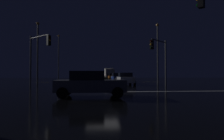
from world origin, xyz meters
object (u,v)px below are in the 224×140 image
sedan_gray_crossing (90,84)px  sedan_black (110,76)px  sedan_white (125,79)px  streetlamp_left_far (59,54)px  traffic_signal_ne (160,53)px  box_truck (109,73)px  streetlamp_left_near (38,48)px  sedan_blue (118,78)px  sedan_silver (117,77)px  traffic_signal_nw (38,50)px  sedan_orange (113,77)px  streetlamp_right_near (158,49)px

sedan_gray_crossing → sedan_black: bearing=83.8°
sedan_white → sedan_gray_crossing: size_ratio=1.00×
sedan_white → streetlamp_left_far: streetlamp_left_far is taller
streetlamp_left_far → traffic_signal_ne: bearing=-55.2°
sedan_black → traffic_signal_ne: traffic_signal_ne is taller
sedan_black → box_truck: box_truck is taller
streetlamp_left_near → streetlamp_left_far: bearing=90.0°
sedan_blue → sedan_black: bearing=89.5°
streetlamp_left_near → sedan_silver: bearing=35.5°
sedan_silver → streetlamp_left_near: (-12.14, -8.66, 4.26)m
sedan_gray_crossing → streetlamp_left_far: bearing=103.5°
traffic_signal_nw → streetlamp_left_near: (-1.86, 6.36, 1.08)m
sedan_gray_crossing → traffic_signal_nw: (-5.90, 10.03, 3.18)m
box_truck → streetlamp_left_far: streetlamp_left_far is taller
sedan_white → traffic_signal_ne: bearing=-42.3°
sedan_gray_crossing → streetlamp_left_near: size_ratio=0.49×
sedan_black → box_truck: bearing=87.6°
sedan_white → sedan_silver: same height
sedan_white → sedan_orange: same height
sedan_silver → box_truck: bearing=90.0°
traffic_signal_nw → streetlamp_left_far: bearing=94.8°
sedan_black → traffic_signal_nw: size_ratio=0.75×
streetlamp_left_near → streetlamp_right_near: bearing=0.0°
sedan_gray_crossing → streetlamp_left_near: bearing=115.4°
sedan_silver → traffic_signal_nw: 18.48m
sedan_blue → traffic_signal_ne: bearing=-66.2°
streetlamp_left_far → sedan_blue: bearing=-49.3°
sedan_gray_crossing → streetlamp_left_near: 18.64m
sedan_white → streetlamp_left_near: bearing=165.5°
streetlamp_left_near → streetlamp_left_far: 16.02m
sedan_orange → streetlamp_left_near: (-11.98, -15.30, 4.26)m
sedan_blue → sedan_black: 18.37m
sedan_blue → traffic_signal_ne: size_ratio=0.79×
sedan_white → streetlamp_left_far: size_ratio=0.43×
streetlamp_right_near → streetlamp_left_far: bearing=137.3°
traffic_signal_nw → streetlamp_right_near: 16.77m
traffic_signal_ne → streetlamp_left_far: (-15.53, 22.31, 1.98)m
box_truck → sedan_black: bearing=-92.4°
sedan_blue → box_truck: 26.25m
sedan_gray_crossing → box_truck: bearing=84.4°
streetlamp_right_near → traffic_signal_ne: bearing=-106.0°
sedan_gray_crossing → traffic_signal_ne: 13.07m
sedan_white → traffic_signal_nw: size_ratio=0.75×
sedan_white → box_truck: 31.76m
sedan_gray_crossing → traffic_signal_ne: traffic_signal_ne is taller
streetlamp_left_near → streetlamp_right_near: streetlamp_right_near is taller
sedan_white → sedan_gray_crossing: bearing=-107.7°
streetlamp_left_near → streetlamp_right_near: 17.34m
sedan_white → streetlamp_right_near: size_ratio=0.49×
sedan_white → sedan_black: size_ratio=1.00×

